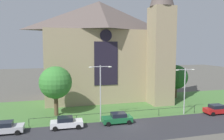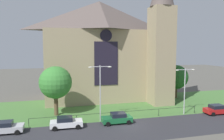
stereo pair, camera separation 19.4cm
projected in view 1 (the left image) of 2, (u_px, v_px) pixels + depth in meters
ground at (110, 106)px, 40.61m from camera, size 160.00×160.00×0.00m
road_asphalt at (133, 130)px, 29.07m from camera, size 120.00×8.00×0.01m
grass_verge at (113, 109)px, 38.69m from camera, size 120.00×20.00×0.01m
church_building at (104, 49)px, 46.14m from camera, size 23.20×16.20×26.00m
iron_railing at (120, 113)px, 33.19m from camera, size 25.55×0.07×1.13m
tree_left_near at (56, 83)px, 34.68m from camera, size 5.06×5.06×7.75m
tree_right_far at (176, 77)px, 47.25m from camera, size 5.09×5.09×6.93m
streetlamp_near at (100, 86)px, 31.92m from camera, size 3.37×0.26×8.12m
streetlamp_far at (185, 85)px, 35.43m from camera, size 3.37×0.26×7.36m
parked_car_silver at (5, 128)px, 27.65m from camera, size 4.23×2.08×1.51m
parked_car_white at (66, 122)px, 29.58m from camera, size 4.26×2.15×1.51m
parked_car_green at (117, 118)px, 31.38m from camera, size 4.21×2.04×1.51m
parked_car_red at (217, 109)px, 35.87m from camera, size 4.25×2.12×1.51m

